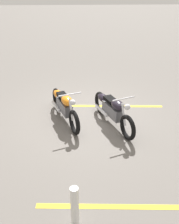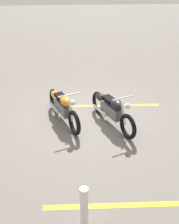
{
  "view_description": "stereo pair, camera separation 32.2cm",
  "coord_description": "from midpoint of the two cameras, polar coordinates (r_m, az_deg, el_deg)",
  "views": [
    {
      "loc": [
        6.74,
        -0.25,
        3.81
      ],
      "look_at": [
        0.82,
        0.0,
        0.65
      ],
      "focal_mm": 42.34,
      "sensor_mm": 36.0,
      "label": 1
    },
    {
      "loc": [
        6.72,
        -0.57,
        3.81
      ],
      "look_at": [
        0.82,
        0.0,
        0.65
      ],
      "focal_mm": 42.34,
      "sensor_mm": 36.0,
      "label": 2
    }
  ],
  "objects": [
    {
      "name": "motorcycle_dark_foreground",
      "position": [
        7.31,
        6.16,
        0.6
      ],
      "size": [
        2.12,
        0.94,
        1.04
      ],
      "rotation": [
        0.0,
        0.0,
        0.37
      ],
      "color": "black",
      "rests_on": "ground"
    },
    {
      "name": "motorcycle_bright_foreground",
      "position": [
        7.52,
        -4.31,
        1.53
      ],
      "size": [
        2.13,
        0.93,
        1.04
      ],
      "rotation": [
        0.0,
        0.0,
        0.36
      ],
      "color": "black",
      "rests_on": "ground"
    },
    {
      "name": "parking_stripe_near",
      "position": [
        8.5,
        6.01,
        1.27
      ],
      "size": [
        0.3,
        3.2,
        0.01
      ],
      "primitive_type": "cube",
      "rotation": [
        0.0,
        0.0,
        1.51
      ],
      "color": "yellow",
      "rests_on": "ground"
    },
    {
      "name": "parking_stripe_mid",
      "position": [
        5.19,
        9.11,
        -19.58
      ],
      "size": [
        0.3,
        3.2,
        0.01
      ],
      "primitive_type": "cube",
      "rotation": [
        0.0,
        0.0,
        1.51
      ],
      "color": "yellow",
      "rests_on": "ground"
    },
    {
      "name": "ground_plane",
      "position": [
        7.75,
        0.93,
        -1.4
      ],
      "size": [
        60.0,
        60.0,
        0.0
      ],
      "primitive_type": "plane",
      "color": "#66605B"
    },
    {
      "name": "bollard_post",
      "position": [
        4.58,
        -1.08,
        -19.89
      ],
      "size": [
        0.14,
        0.14,
        0.82
      ],
      "primitive_type": "cylinder",
      "color": "white",
      "rests_on": "ground"
    }
  ]
}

